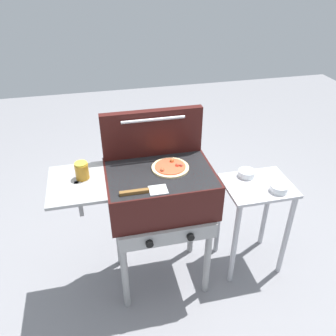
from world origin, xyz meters
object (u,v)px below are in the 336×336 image
spatula (144,191)px  topping_bowl_far (279,188)px  grill (158,192)px  topping_bowl_near (247,174)px  prep_table (254,208)px  sauce_jar (82,171)px  pizza_pepperoni (170,167)px

spatula → topping_bowl_far: size_ratio=2.32×
grill → topping_bowl_near: size_ratio=8.61×
spatula → topping_bowl_far: bearing=5.4°
grill → prep_table: size_ratio=1.36×
prep_table → topping_bowl_near: topping_bowl_near is taller
topping_bowl_near → topping_bowl_far: same height
spatula → prep_table: (0.78, 0.18, -0.40)m
prep_table → sauce_jar: bearing=178.2°
grill → pizza_pepperoni: bearing=17.5°
spatula → topping_bowl_near: bearing=21.1°
grill → topping_bowl_near: (0.63, 0.11, -0.03)m
pizza_pepperoni → grill: bearing=-162.5°
grill → sauce_jar: sauce_jar is taller
pizza_pepperoni → spatula: (-0.19, -0.20, -0.00)m
spatula → topping_bowl_near: (0.74, 0.29, -0.18)m
pizza_pepperoni → spatula: 0.28m
topping_bowl_near → grill: bearing=-170.0°
grill → topping_bowl_far: grill is taller
sauce_jar → pizza_pepperoni: bearing=-1.5°
prep_table → topping_bowl_near: size_ratio=6.33×
topping_bowl_far → sauce_jar: bearing=173.7°
grill → topping_bowl_near: 0.64m
pizza_pepperoni → prep_table: (0.59, -0.02, -0.40)m
prep_table → topping_bowl_near: 0.25m
topping_bowl_far → topping_bowl_near: bearing=122.6°
grill → sauce_jar: size_ratio=9.37×
pizza_pepperoni → topping_bowl_near: (0.55, 0.09, -0.18)m
prep_table → grill: bearing=-179.6°
sauce_jar → grill: bearing=-5.3°
grill → sauce_jar: bearing=174.7°
topping_bowl_near → topping_bowl_far: size_ratio=0.99×
grill → spatula: (-0.11, -0.17, 0.15)m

